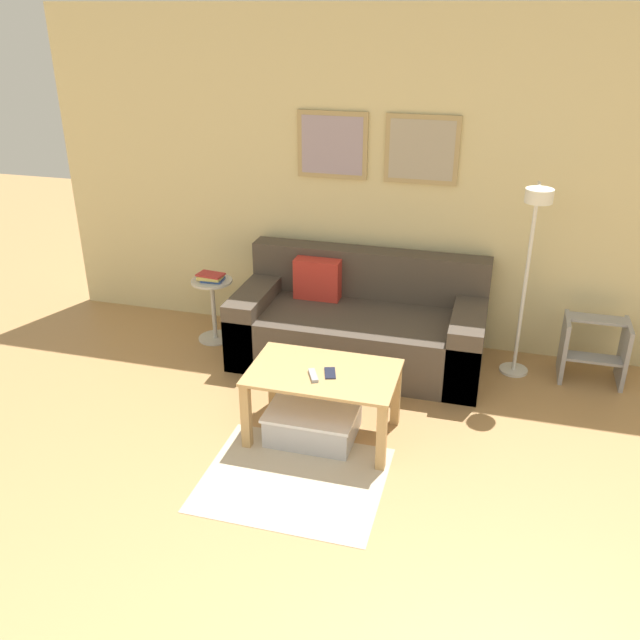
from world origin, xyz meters
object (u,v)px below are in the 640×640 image
object	(u,v)px
floor_lamp	(531,249)
remote_control	(313,375)
book_stack	(211,277)
storage_bin	(313,422)
cell_phone	(330,373)
step_stool	(594,348)
couch	(359,326)
side_table	(213,304)
coffee_table	(323,384)

from	to	relation	value
floor_lamp	remote_control	size ratio (longest dim) A/B	9.73
remote_control	book_stack	bearing A→B (deg)	109.91
storage_bin	cell_phone	bearing A→B (deg)	8.82
floor_lamp	remote_control	world-z (taller)	floor_lamp
remote_control	storage_bin	bearing A→B (deg)	82.75
step_stool	couch	bearing A→B (deg)	-175.35
side_table	step_stool	world-z (taller)	side_table
couch	remote_control	size ratio (longest dim) A/B	12.51
side_table	coffee_table	bearing A→B (deg)	-41.64
coffee_table	side_table	distance (m)	1.64
cell_phone	floor_lamp	bearing A→B (deg)	26.21
floor_lamp	cell_phone	bearing A→B (deg)	-136.51
couch	floor_lamp	distance (m)	1.40
floor_lamp	step_stool	bearing A→B (deg)	17.33
coffee_table	floor_lamp	xyz separation A→B (m)	(1.18, 1.05, 0.64)
remote_control	step_stool	size ratio (longest dim) A/B	0.32
storage_bin	floor_lamp	xyz separation A→B (m)	(1.23, 1.09, 0.91)
remote_control	cell_phone	distance (m)	0.11
couch	step_stool	xyz separation A→B (m)	(1.72, 0.14, -0.03)
storage_bin	cell_phone	world-z (taller)	cell_phone
coffee_table	cell_phone	xyz separation A→B (m)	(0.05, -0.02, 0.09)
couch	floor_lamp	size ratio (longest dim) A/B	1.29
coffee_table	floor_lamp	world-z (taller)	floor_lamp
book_stack	storage_bin	bearing A→B (deg)	-43.64
storage_bin	side_table	bearing A→B (deg)	136.13
coffee_table	cell_phone	bearing A→B (deg)	-19.75
storage_bin	floor_lamp	bearing A→B (deg)	41.37
storage_bin	step_stool	size ratio (longest dim) A/B	1.21
couch	side_table	bearing A→B (deg)	179.57
book_stack	remote_control	distance (m)	1.66
side_table	storage_bin	bearing A→B (deg)	-43.87
step_stool	storage_bin	bearing A→B (deg)	-144.71
couch	cell_phone	xyz separation A→B (m)	(0.06, -1.10, 0.19)
book_stack	step_stool	world-z (taller)	book_stack
floor_lamp	book_stack	xyz separation A→B (m)	(-2.40, 0.02, -0.46)
step_stool	side_table	bearing A→B (deg)	-177.45
remote_control	couch	bearing A→B (deg)	62.72
floor_lamp	book_stack	world-z (taller)	floor_lamp
side_table	cell_phone	bearing A→B (deg)	-40.99
couch	step_stool	distance (m)	1.73
side_table	remote_control	distance (m)	1.68
coffee_table	storage_bin	bearing A→B (deg)	-149.28
floor_lamp	side_table	bearing A→B (deg)	179.11
floor_lamp	step_stool	distance (m)	0.95
side_table	step_stool	size ratio (longest dim) A/B	1.12
coffee_table	storage_bin	world-z (taller)	coffee_table
remote_control	step_stool	world-z (taller)	remote_control
coffee_table	cell_phone	world-z (taller)	cell_phone
cell_phone	step_stool	world-z (taller)	cell_phone
side_table	step_stool	bearing A→B (deg)	2.55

